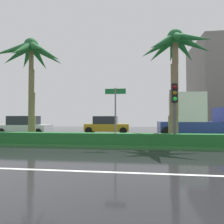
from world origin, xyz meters
TOP-DOWN VIEW (x-y plane):
  - ground_plane at (0.00, 9.00)m, footprint 90.00×42.00m
  - near_lane_divider_stripe at (0.00, 2.00)m, footprint 81.00×0.14m
  - median_strip at (0.00, 8.00)m, footprint 85.50×4.00m
  - median_hedge at (0.00, 6.60)m, footprint 76.50×0.70m
  - palm_tree_mid_left at (-4.30, 8.15)m, footprint 4.47×4.39m
  - palm_tree_centre_left at (4.79, 8.10)m, footprint 4.23×4.31m
  - traffic_signal_median_right at (4.43, 6.51)m, footprint 0.28×0.43m
  - street_name_sign at (1.41, 6.51)m, footprint 1.10×0.08m
  - car_in_traffic_leading at (-7.15, 12.18)m, footprint 4.30×2.02m
  - car_in_traffic_second at (-0.38, 15.28)m, footprint 4.30×2.02m
  - box_truck_lead at (7.40, 12.04)m, footprint 6.40×2.64m

SIDE VIEW (x-z plane):
  - ground_plane at x=0.00m, z-range -0.10..0.00m
  - near_lane_divider_stripe at x=0.00m, z-range 0.00..0.01m
  - median_strip at x=0.00m, z-range 0.00..0.15m
  - median_hedge at x=0.00m, z-range 0.15..0.75m
  - car_in_traffic_leading at x=-7.15m, z-range -0.03..1.69m
  - car_in_traffic_second at x=-0.38m, z-range -0.03..1.69m
  - box_truck_lead at x=7.40m, z-range -0.18..3.28m
  - street_name_sign at x=1.41m, z-range 0.58..3.58m
  - traffic_signal_median_right at x=4.43m, z-range 0.76..3.97m
  - palm_tree_centre_left at x=4.79m, z-range 2.03..8.70m
  - palm_tree_mid_left at x=-4.30m, z-range 2.17..8.80m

